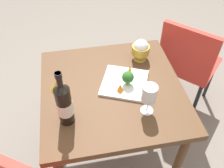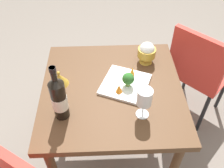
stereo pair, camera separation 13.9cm
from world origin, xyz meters
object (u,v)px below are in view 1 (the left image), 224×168
at_px(rice_bowl_lid, 58,84).
at_px(broccoli_floret, 128,77).
at_px(serving_plate, 124,83).
at_px(carrot_garnish_right, 130,70).
at_px(chair_by_wall, 187,61).
at_px(rice_bowl, 141,50).
at_px(carrot_garnish_left, 120,88).
at_px(wine_bottle, 64,104).
at_px(wine_glass, 149,94).

distance_m(rice_bowl_lid, broccoli_floret, 0.39).
relative_size(rice_bowl_lid, serving_plate, 0.31).
relative_size(broccoli_floret, carrot_garnish_right, 1.45).
xyz_separation_m(serving_plate, carrot_garnish_right, (0.07, -0.05, 0.04)).
bearing_deg(chair_by_wall, carrot_garnish_right, -107.55).
xyz_separation_m(rice_bowl, carrot_garnish_right, (-0.14, 0.10, -0.03)).
bearing_deg(broccoli_floret, rice_bowl, -31.56).
distance_m(rice_bowl, serving_plate, 0.26).
height_order(broccoli_floret, carrot_garnish_right, broccoli_floret).
relative_size(serving_plate, carrot_garnish_right, 5.54).
distance_m(rice_bowl_lid, carrot_garnish_right, 0.42).
bearing_deg(carrot_garnish_left, rice_bowl, -34.74).
xyz_separation_m(broccoli_floret, carrot_garnish_left, (-0.05, 0.05, -0.02)).
bearing_deg(broccoli_floret, carrot_garnish_right, -22.20).
bearing_deg(broccoli_floret, rice_bowl_lid, 83.97).
bearing_deg(rice_bowl, wine_bottle, 129.74).
height_order(rice_bowl, carrot_garnish_left, rice_bowl).
bearing_deg(carrot_garnish_left, wine_bottle, 114.25).
bearing_deg(carrot_garnish_left, chair_by_wall, -56.82).
distance_m(wine_bottle, wine_glass, 0.41).
bearing_deg(broccoli_floret, serving_plate, 45.80).
xyz_separation_m(rice_bowl, carrot_garnish_left, (-0.27, 0.19, -0.03)).
relative_size(chair_by_wall, broccoli_floret, 9.91).
bearing_deg(chair_by_wall, broccoli_floret, -102.71).
relative_size(chair_by_wall, wine_glass, 4.75).
distance_m(rice_bowl, broccoli_floret, 0.25).
bearing_deg(wine_glass, rice_bowl_lid, 61.42).
bearing_deg(carrot_garnish_left, broccoli_floret, -45.59).
bearing_deg(carrot_garnish_left, wine_glass, -143.27).
height_order(wine_bottle, wine_glass, wine_bottle).
bearing_deg(wine_glass, chair_by_wall, -42.18).
bearing_deg(carrot_garnish_right, serving_plate, 145.30).
distance_m(wine_glass, serving_plate, 0.26).
height_order(serving_plate, carrot_garnish_left, carrot_garnish_left).
bearing_deg(rice_bowl_lid, wine_glass, -118.58).
relative_size(wine_glass, broccoli_floret, 2.09).
bearing_deg(serving_plate, rice_bowl_lid, 85.72).
relative_size(chair_by_wall, wine_bottle, 2.62).
relative_size(chair_by_wall, carrot_garnish_left, 16.41).
height_order(wine_bottle, carrot_garnish_left, wine_bottle).
xyz_separation_m(wine_glass, carrot_garnish_right, (0.28, 0.03, -0.08)).
relative_size(wine_bottle, broccoli_floret, 3.78).
bearing_deg(carrot_garnish_right, chair_by_wall, -62.94).
bearing_deg(rice_bowl, chair_by_wall, -73.05).
relative_size(chair_by_wall, rice_bowl_lid, 8.50).
height_order(wine_bottle, broccoli_floret, wine_bottle).
bearing_deg(carrot_garnish_right, wine_bottle, 124.60).
relative_size(wine_bottle, rice_bowl, 2.29).
xyz_separation_m(wine_bottle, carrot_garnish_right, (0.26, -0.38, -0.08)).
relative_size(wine_bottle, carrot_garnish_left, 6.26).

